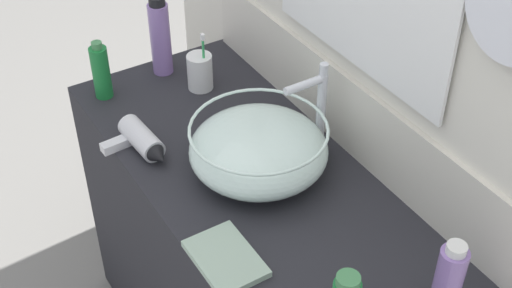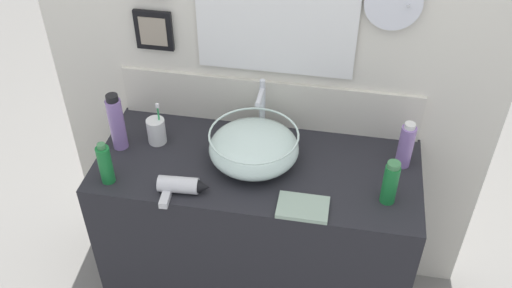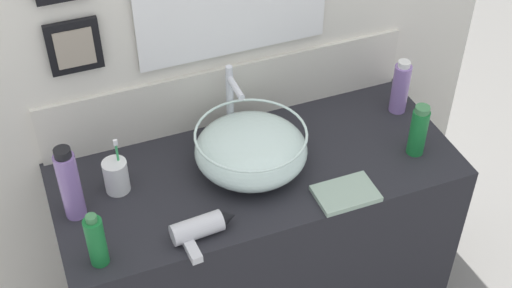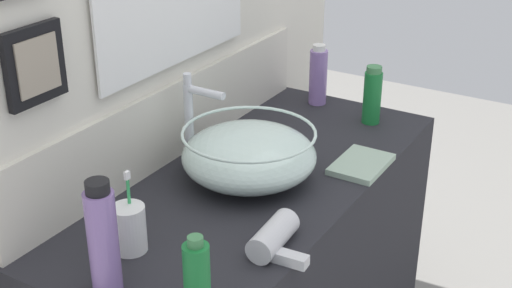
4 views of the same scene
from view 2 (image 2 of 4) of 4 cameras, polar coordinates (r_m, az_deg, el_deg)
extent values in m
cube|color=#232328|center=(2.46, 0.11, -9.32)|extent=(1.23, 0.52, 0.83)
cube|color=silver|center=(2.15, 1.55, 12.11)|extent=(1.81, 0.06, 2.56)
cube|color=beige|center=(2.29, 1.25, 4.06)|extent=(1.21, 0.02, 0.21)
cube|color=white|center=(2.08, 2.05, 13.29)|extent=(0.53, 0.01, 0.45)
cube|color=white|center=(2.08, 2.02, 13.21)|extent=(0.59, 0.01, 0.51)
cylinder|color=silver|center=(2.03, 13.58, 13.50)|extent=(0.20, 0.01, 0.20)
cylinder|color=silver|center=(2.05, 14.97, 13.49)|extent=(0.01, 0.06, 0.01)
cube|color=black|center=(2.24, -10.19, 11.12)|extent=(0.15, 0.02, 0.16)
cube|color=gray|center=(2.23, -10.26, 11.01)|extent=(0.11, 0.01, 0.12)
ellipsoid|color=silver|center=(2.13, -0.22, -0.40)|extent=(0.34, 0.34, 0.14)
torus|color=silver|center=(2.09, -0.22, 0.95)|extent=(0.34, 0.34, 0.01)
torus|color=#B2B7BC|center=(2.17, -0.21, -1.69)|extent=(0.13, 0.13, 0.01)
cylinder|color=silver|center=(2.25, 0.63, 3.38)|extent=(0.02, 0.02, 0.22)
cylinder|color=silver|center=(2.14, 0.40, 4.72)|extent=(0.02, 0.11, 0.02)
cylinder|color=silver|center=(2.17, 0.65, 6.07)|extent=(0.02, 0.02, 0.03)
cylinder|color=silver|center=(2.06, -7.78, -4.06)|extent=(0.15, 0.07, 0.06)
cone|color=black|center=(2.04, -5.26, -4.28)|extent=(0.05, 0.05, 0.05)
cube|color=silver|center=(2.04, -9.02, -5.30)|extent=(0.04, 0.09, 0.02)
cylinder|color=white|center=(2.27, -9.93, 1.29)|extent=(0.07, 0.07, 0.11)
cylinder|color=green|center=(2.25, -9.61, 1.98)|extent=(0.01, 0.01, 0.16)
cube|color=white|center=(2.20, -9.85, 3.79)|extent=(0.01, 0.01, 0.02)
cylinder|color=#8C6BB2|center=(2.18, 14.73, -0.25)|extent=(0.06, 0.06, 0.17)
cylinder|color=silver|center=(2.12, 15.16, 1.76)|extent=(0.04, 0.04, 0.02)
cylinder|color=#197233|center=(2.12, -14.82, -2.03)|extent=(0.05, 0.05, 0.16)
cylinder|color=#3F7F4C|center=(2.06, -15.22, -0.21)|extent=(0.03, 0.03, 0.02)
cylinder|color=#8C6BB2|center=(2.24, -13.73, 1.94)|extent=(0.06, 0.06, 0.22)
cylinder|color=black|center=(2.17, -14.21, 4.47)|extent=(0.05, 0.05, 0.02)
cylinder|color=#197233|center=(2.02, 13.25, -3.95)|extent=(0.05, 0.05, 0.16)
cylinder|color=#3F7F4C|center=(1.96, 13.62, -2.08)|extent=(0.05, 0.05, 0.02)
cube|color=#99B29E|center=(2.00, 4.71, -6.33)|extent=(0.18, 0.12, 0.02)
camera|label=1|loc=(1.26, 52.55, 12.00)|focal=50.00mm
camera|label=3|loc=(0.87, -77.52, 13.25)|focal=50.00mm
camera|label=4|loc=(1.92, -51.67, 6.70)|focal=50.00mm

